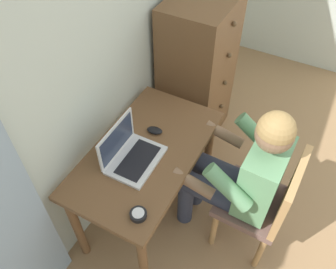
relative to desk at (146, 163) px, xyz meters
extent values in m
cube|color=silver|center=(0.27, 0.37, 0.65)|extent=(4.80, 0.05, 2.50)
cube|color=brown|center=(0.00, 0.00, 0.10)|extent=(1.06, 0.60, 0.03)
cylinder|color=brown|center=(-0.47, -0.24, -0.26)|extent=(0.06, 0.06, 0.69)
cylinder|color=brown|center=(0.47, -0.24, -0.26)|extent=(0.06, 0.06, 0.69)
cylinder|color=brown|center=(-0.47, 0.24, -0.26)|extent=(0.06, 0.06, 0.69)
cylinder|color=brown|center=(0.47, 0.24, -0.26)|extent=(0.06, 0.06, 0.69)
cube|color=brown|center=(0.95, 0.09, 0.02)|extent=(0.60, 0.44, 1.25)
sphere|color=brown|center=(0.95, -0.15, -0.48)|extent=(0.04, 0.04, 0.04)
sphere|color=brown|center=(0.95, -0.15, -0.23)|extent=(0.04, 0.04, 0.04)
sphere|color=brown|center=(0.95, -0.15, 0.02)|extent=(0.04, 0.04, 0.04)
sphere|color=brown|center=(0.95, -0.15, 0.27)|extent=(0.04, 0.04, 0.04)
sphere|color=brown|center=(0.95, -0.15, 0.52)|extent=(0.04, 0.04, 0.04)
cube|color=brown|center=(0.16, -0.67, -0.18)|extent=(0.43, 0.41, 0.05)
cube|color=tan|center=(0.15, -0.85, 0.05)|extent=(0.42, 0.05, 0.42)
cylinder|color=tan|center=(0.34, -0.52, -0.40)|extent=(0.04, 0.04, 0.40)
cylinder|color=tan|center=(0.00, -0.50, -0.40)|extent=(0.04, 0.04, 0.40)
cylinder|color=tan|center=(0.33, -0.84, -0.40)|extent=(0.04, 0.04, 0.40)
cylinder|color=tan|center=(-0.01, -0.82, -0.40)|extent=(0.04, 0.04, 0.40)
cylinder|color=#33384C|center=(0.26, -0.45, -0.14)|extent=(0.15, 0.40, 0.14)
cylinder|color=#33384C|center=(0.08, -0.45, -0.14)|extent=(0.15, 0.40, 0.14)
cylinder|color=#33384C|center=(0.27, -0.25, -0.37)|extent=(0.11, 0.11, 0.47)
cylinder|color=#33384C|center=(0.09, -0.25, -0.37)|extent=(0.11, 0.11, 0.47)
cube|color=#609366|center=(0.16, -0.68, 0.09)|extent=(0.37, 0.21, 0.46)
cylinder|color=#609366|center=(0.38, -0.56, 0.18)|extent=(0.10, 0.30, 0.25)
cylinder|color=#609366|center=(-0.06, -0.54, 0.18)|extent=(0.10, 0.30, 0.25)
cylinder|color=#846047|center=(0.39, -0.36, 0.07)|extent=(0.08, 0.27, 0.11)
cylinder|color=#846047|center=(-0.05, -0.34, 0.07)|extent=(0.08, 0.27, 0.11)
sphere|color=#846047|center=(0.16, -0.67, 0.45)|extent=(0.20, 0.20, 0.20)
sphere|color=#9E7A47|center=(0.16, -0.67, 0.48)|extent=(0.20, 0.20, 0.20)
cube|color=silver|center=(-0.09, 0.01, 0.13)|extent=(0.34, 0.24, 0.02)
cube|color=black|center=(-0.09, 0.00, 0.14)|extent=(0.29, 0.16, 0.00)
cube|color=silver|center=(-0.10, 0.13, 0.25)|extent=(0.34, 0.01, 0.22)
cube|color=#2D3851|center=(-0.09, 0.12, 0.25)|extent=(0.31, 0.00, 0.18)
ellipsoid|color=black|center=(0.16, 0.03, 0.13)|extent=(0.07, 0.11, 0.03)
cylinder|color=black|center=(-0.39, -0.19, 0.13)|extent=(0.09, 0.09, 0.03)
cylinder|color=silver|center=(-0.39, -0.19, 0.15)|extent=(0.06, 0.06, 0.00)
camera|label=1|loc=(-1.11, -0.75, 1.72)|focal=36.90mm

